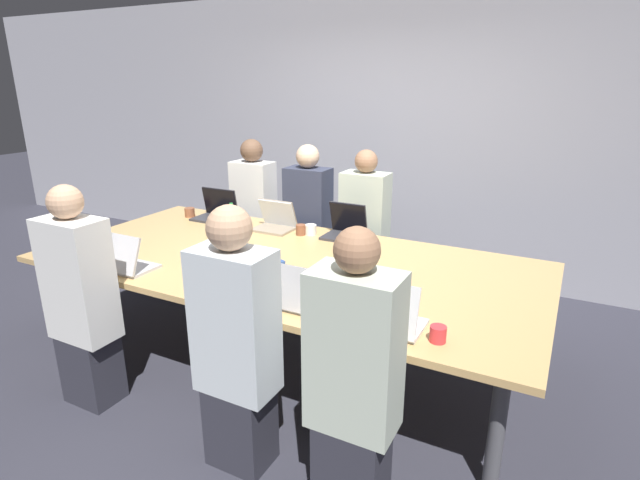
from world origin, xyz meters
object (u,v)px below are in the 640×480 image
cup_far_left (190,212)px  bottle_far_left (232,216)px  cup_near_midright (334,308)px  cup_near_left (98,259)px  person_far_midleft (308,224)px  laptop_near_left (125,261)px  cup_far_center (311,230)px  laptop_far_midleft (275,221)px  person_far_center (364,232)px  laptop_near_right (388,316)px  person_near_left (81,302)px  person_near_right (354,382)px  person_near_midright (236,346)px  cup_far_midleft (301,230)px  person_far_left (254,213)px  laptop_near_midright (285,293)px  stapler (293,275)px  laptop_far_center (346,227)px  laptop_far_left (217,210)px  cup_near_right (438,334)px

cup_far_left → bottle_far_left: 0.54m
cup_near_midright → bottle_far_left: bearing=143.6°
cup_near_left → person_far_midleft: person_far_midleft is taller
laptop_near_left → cup_far_center: size_ratio=3.46×
laptop_far_midleft → person_far_midleft: 0.50m
laptop_near_left → person_far_center: person_far_center is taller
laptop_near_right → cup_near_midright: size_ratio=3.98×
cup_far_center → person_far_midleft: bearing=121.0°
person_near_left → cup_far_center: (0.69, 1.64, 0.11)m
person_near_right → laptop_near_left: bearing=-11.3°
person_near_right → cup_near_left: size_ratio=16.95×
laptop_near_right → cup_far_left: (-2.37, 1.22, -0.04)m
person_near_midright → cup_far_midleft: size_ratio=16.54×
laptop_near_right → cup_near_midright: (-0.32, 0.02, -0.04)m
person_far_left → person_far_midleft: bearing=-4.7°
person_far_midleft → cup_far_center: bearing=-59.0°
person_near_left → cup_far_center: person_near_left is taller
laptop_near_midright → person_far_midleft: 1.89m
laptop_near_midright → person_far_left: (-1.43, 1.76, -0.14)m
cup_far_left → person_far_center: bearing=19.1°
stapler → laptop_near_left: bearing=-131.7°
laptop_near_midright → bottle_far_left: laptop_near_midright is taller
cup_far_midleft → laptop_far_center: (0.34, 0.13, 0.04)m
cup_far_center → stapler: cup_far_center is taller
laptop_near_left → laptop_far_midleft: bearing=-106.1°
laptop_far_left → stapler: bearing=-34.3°
person_far_left → person_far_center: (1.19, -0.03, -0.01)m
person_far_midleft → bottle_far_left: size_ratio=6.88×
laptop_far_left → laptop_far_center: (1.26, 0.05, 0.00)m
person_near_left → person_near_midright: bearing=179.5°
person_near_right → laptop_near_midright: person_near_right is taller
laptop_far_midleft → cup_far_left: laptop_far_midleft is taller
person_near_right → person_far_center: person_near_right is taller
laptop_near_left → laptop_far_midleft: (0.37, 1.27, -0.00)m
cup_far_midleft → cup_near_midright: bearing=-53.5°
cup_far_midleft → person_far_center: bearing=58.2°
cup_near_right → stapler: size_ratio=0.53×
cup_near_right → cup_near_midright: bearing=178.3°
cup_far_left → cup_far_center: size_ratio=0.96×
person_near_midright → cup_near_right: bearing=-155.7°
person_near_left → cup_far_left: (-0.56, 1.60, 0.11)m
person_far_center → laptop_near_right: bearing=-63.9°
laptop_near_left → cup_far_midleft: size_ratio=3.79×
laptop_far_midleft → person_far_midleft: size_ratio=0.23×
laptop_near_left → laptop_far_left: laptop_far_left is taller
cup_far_center → laptop_near_right: bearing=-48.1°
laptop_far_midleft → bottle_far_left: bearing=-165.6°
person_near_right → person_near_midright: size_ratio=0.99×
cup_near_left → laptop_near_right: bearing=0.8°
bottle_far_left → stapler: 1.31m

